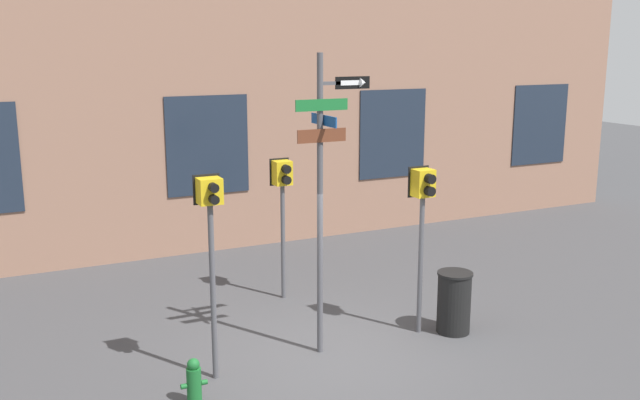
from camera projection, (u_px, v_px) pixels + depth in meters
The scene contains 7 objects.
ground_plane at pixel (333, 356), 10.87m from camera, with size 60.00×60.00×0.00m, color #424244.
street_sign_pole at pixel (324, 181), 10.47m from camera, with size 1.21×0.80×4.54m.
pedestrian_signal_left at pixel (211, 224), 9.67m from camera, with size 0.38×0.40×2.93m.
pedestrian_signal_right at pixel (423, 204), 11.31m from camera, with size 0.37×0.40×2.76m.
pedestrian_signal_across at pixel (283, 189), 12.91m from camera, with size 0.37×0.40×2.63m.
fire_hydrant at pixel (194, 382), 9.36m from camera, with size 0.35×0.19×0.64m.
trash_bin at pixel (454, 302), 11.67m from camera, with size 0.58×0.58×1.03m.
Camera 1 is at (-4.58, -9.01, 4.66)m, focal length 40.00 mm.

